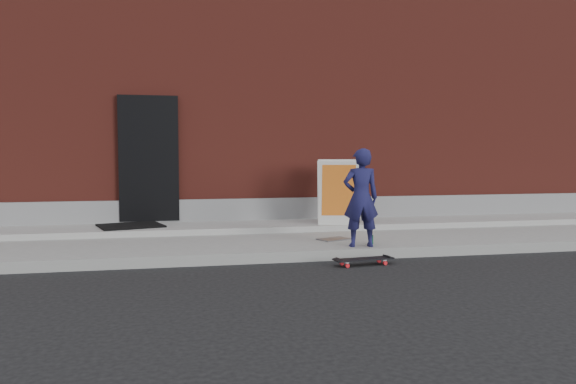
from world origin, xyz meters
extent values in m
plane|color=black|center=(0.00, 0.00, 0.00)|extent=(80.00, 80.00, 0.00)
cube|color=gray|center=(0.00, 1.50, 0.07)|extent=(20.00, 3.00, 0.15)
cube|color=gray|center=(0.00, 2.40, 0.20)|extent=(20.00, 1.20, 0.10)
cube|color=maroon|center=(0.00, 7.00, 2.50)|extent=(20.00, 8.00, 5.00)
cube|color=gray|center=(0.00, 2.97, 0.45)|extent=(20.00, 0.10, 0.40)
cube|color=black|center=(-2.60, 2.96, 1.40)|extent=(1.05, 0.12, 2.25)
imported|color=#181844|center=(0.45, 0.22, 0.86)|extent=(0.54, 0.38, 1.41)
cylinder|color=red|center=(0.56, -0.25, 0.03)|extent=(0.06, 0.04, 0.06)
cylinder|color=red|center=(0.58, -0.42, 0.03)|extent=(0.06, 0.04, 0.06)
cylinder|color=red|center=(0.01, -0.32, 0.03)|extent=(0.06, 0.04, 0.06)
cylinder|color=red|center=(0.03, -0.49, 0.03)|extent=(0.06, 0.04, 0.06)
cube|color=#BCBDC2|center=(0.57, -0.33, 0.06)|extent=(0.07, 0.18, 0.02)
cube|color=#BCBDC2|center=(0.02, -0.40, 0.06)|extent=(0.07, 0.18, 0.02)
cube|color=black|center=(0.29, -0.37, 0.08)|extent=(0.82, 0.30, 0.02)
cube|color=silver|center=(0.59, 1.78, 0.80)|extent=(0.73, 0.45, 1.11)
cube|color=silver|center=(0.70, 2.27, 0.80)|extent=(0.73, 0.45, 1.11)
cube|color=yellow|center=(0.58, 1.75, 0.75)|extent=(0.61, 0.35, 0.88)
cube|color=silver|center=(0.65, 2.02, 1.36)|extent=(0.68, 0.21, 0.06)
cylinder|color=#1A8636|center=(0.68, 0.40, 0.22)|extent=(0.09, 0.09, 0.13)
cube|color=black|center=(-2.90, 2.41, 0.26)|extent=(1.21, 1.08, 0.03)
cube|color=#595A5F|center=(0.26, 0.93, 0.16)|extent=(0.57, 0.48, 0.01)
camera|label=1|loc=(-2.21, -7.42, 1.49)|focal=35.00mm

